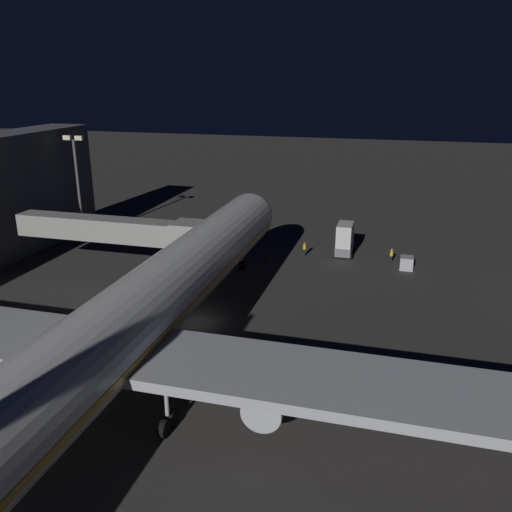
{
  "coord_description": "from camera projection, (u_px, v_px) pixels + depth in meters",
  "views": [
    {
      "loc": [
        -17.63,
        42.47,
        22.23
      ],
      "look_at": [
        -3.0,
        -10.66,
        3.5
      ],
      "focal_mm": 37.38,
      "sensor_mm": 36.0,
      "label": 1
    }
  ],
  "objects": [
    {
      "name": "ground_crew_under_port_wing",
      "position": [
        304.0,
        248.0,
        68.82
      ],
      "size": [
        0.4,
        0.4,
        1.83
      ],
      "color": "black",
      "rests_on": "ground_plane"
    },
    {
      "name": "traffic_cone_nose_port",
      "position": [
        271.0,
        255.0,
        68.57
      ],
      "size": [
        0.36,
        0.36,
        0.55
      ],
      "primitive_type": "cone",
      "color": "orange",
      "rests_on": "ground_plane"
    },
    {
      "name": "baggage_container_mid_row",
      "position": [
        407.0,
        263.0,
        64.14
      ],
      "size": [
        1.54,
        1.69,
        1.57
      ],
      "primitive_type": "cube",
      "color": "#B7BABF",
      "rests_on": "ground_plane"
    },
    {
      "name": "traffic_cone_nose_starboard",
      "position": [
        238.0,
        252.0,
        69.68
      ],
      "size": [
        0.36,
        0.36,
        0.55
      ],
      "primitive_type": "cone",
      "color": "orange",
      "rests_on": "ground_plane"
    },
    {
      "name": "airliner_at_gate",
      "position": [
        123.0,
        329.0,
        36.7
      ],
      "size": [
        58.39,
        69.05,
        19.49
      ],
      "color": "silver",
      "rests_on": "ground_plane"
    },
    {
      "name": "jet_bridge",
      "position": [
        122.0,
        231.0,
        59.63
      ],
      "size": [
        22.59,
        3.4,
        7.28
      ],
      "color": "#9E9E99",
      "rests_on": "ground_plane"
    },
    {
      "name": "cargo_truck_aft",
      "position": [
        345.0,
        239.0,
        68.95
      ],
      "size": [
        2.36,
        5.11,
        4.28
      ],
      "color": "slate",
      "rests_on": "ground_plane"
    },
    {
      "name": "ground_plane",
      "position": [
        196.0,
        323.0,
        50.36
      ],
      "size": [
        320.0,
        320.0,
        0.0
      ],
      "primitive_type": "plane",
      "color": "#383533"
    },
    {
      "name": "apron_floodlight_mast",
      "position": [
        78.0,
        179.0,
        73.44
      ],
      "size": [
        2.9,
        0.5,
        14.56
      ],
      "color": "#59595E",
      "rests_on": "ground_plane"
    },
    {
      "name": "ground_crew_near_nose_gear",
      "position": [
        391.0,
        255.0,
        66.51
      ],
      "size": [
        0.4,
        0.4,
        1.74
      ],
      "color": "black",
      "rests_on": "ground_plane"
    }
  ]
}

